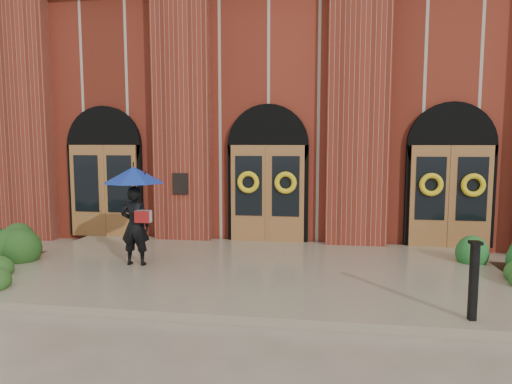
# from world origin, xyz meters

# --- Properties ---
(ground) EXTENTS (90.00, 90.00, 0.00)m
(ground) POSITION_xyz_m (0.00, 0.00, 0.00)
(ground) COLOR gray
(ground) RESTS_ON ground
(landing) EXTENTS (10.00, 5.30, 0.15)m
(landing) POSITION_xyz_m (0.00, 0.15, 0.07)
(landing) COLOR gray
(landing) RESTS_ON ground
(church_building) EXTENTS (16.20, 12.53, 7.00)m
(church_building) POSITION_xyz_m (0.00, 8.78, 3.50)
(church_building) COLOR maroon
(church_building) RESTS_ON ground
(man_with_umbrella) EXTENTS (1.34, 1.34, 2.07)m
(man_with_umbrella) POSITION_xyz_m (-2.45, 0.01, 1.60)
(man_with_umbrella) COLOR black
(man_with_umbrella) RESTS_ON landing
(metal_post) EXTENTS (0.17, 0.17, 1.16)m
(metal_post) POSITION_xyz_m (3.61, -2.14, 0.76)
(metal_post) COLOR black
(metal_post) RESTS_ON landing
(hedge_wall_left) EXTENTS (3.12, 1.25, 0.80)m
(hedge_wall_left) POSITION_xyz_m (-5.54, 0.50, 0.40)
(hedge_wall_left) COLOR #1F4316
(hedge_wall_left) RESTS_ON ground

